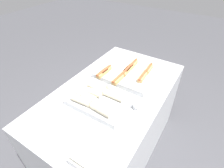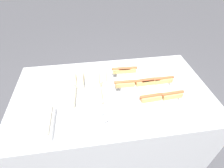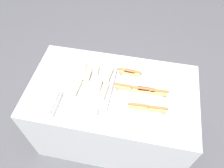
% 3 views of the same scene
% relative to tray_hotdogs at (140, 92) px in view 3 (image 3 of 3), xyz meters
% --- Properties ---
extents(ground_plane, '(12.00, 12.00, 0.00)m').
position_rel_tray_hotdogs_xyz_m(ground_plane, '(-0.24, -0.00, -0.90)').
color(ground_plane, '#4C4C51').
extents(counter, '(1.51, 0.86, 0.87)m').
position_rel_tray_hotdogs_xyz_m(counter, '(-0.24, -0.00, -0.47)').
color(counter, silver).
rests_on(counter, ground_plane).
extents(tray_hotdogs, '(0.47, 0.54, 0.10)m').
position_rel_tray_hotdogs_xyz_m(tray_hotdogs, '(0.00, 0.00, 0.00)').
color(tray_hotdogs, silver).
rests_on(tray_hotdogs, counter).
extents(tray_wraps, '(0.35, 0.47, 0.10)m').
position_rel_tray_hotdogs_xyz_m(tray_wraps, '(-0.42, 0.01, 0.01)').
color(tray_wraps, silver).
rests_on(tray_wraps, counter).
extents(tray_side_front, '(0.29, 0.24, 0.07)m').
position_rel_tray_hotdogs_xyz_m(tray_side_front, '(-0.80, -0.25, 0.00)').
color(tray_side_front, silver).
rests_on(tray_side_front, counter).
extents(serving_spoon_near, '(0.25, 0.05, 0.05)m').
position_rel_tray_hotdogs_xyz_m(serving_spoon_near, '(-0.35, -0.27, -0.01)').
color(serving_spoon_near, '#B2B5BA').
rests_on(serving_spoon_near, counter).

